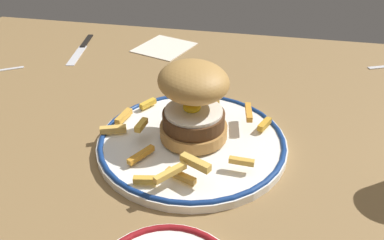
{
  "coord_description": "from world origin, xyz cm",
  "views": [
    {
      "loc": [
        10.98,
        -48.67,
        34.93
      ],
      "look_at": [
        1.09,
        -1.55,
        4.6
      ],
      "focal_mm": 37.12,
      "sensor_mm": 36.0,
      "label": 1
    }
  ],
  "objects_px": {
    "dinner_plate": "(192,141)",
    "napkin": "(164,47)",
    "burger": "(194,100)",
    "knife": "(83,46)"
  },
  "relations": [
    {
      "from": "dinner_plate",
      "to": "napkin",
      "type": "xyz_separation_m",
      "value": [
        -0.14,
        0.37,
        -0.01
      ]
    },
    {
      "from": "napkin",
      "to": "burger",
      "type": "bearing_deg",
      "value": -68.11
    },
    {
      "from": "burger",
      "to": "knife",
      "type": "relative_size",
      "value": 0.74
    },
    {
      "from": "burger",
      "to": "napkin",
      "type": "relative_size",
      "value": 1.09
    },
    {
      "from": "dinner_plate",
      "to": "knife",
      "type": "xyz_separation_m",
      "value": [
        -0.33,
        0.33,
        -0.01
      ]
    },
    {
      "from": "dinner_plate",
      "to": "burger",
      "type": "bearing_deg",
      "value": 89.74
    },
    {
      "from": "burger",
      "to": "knife",
      "type": "distance_m",
      "value": 0.47
    },
    {
      "from": "dinner_plate",
      "to": "napkin",
      "type": "relative_size",
      "value": 2.3
    },
    {
      "from": "burger",
      "to": "knife",
      "type": "height_order",
      "value": "burger"
    },
    {
      "from": "napkin",
      "to": "knife",
      "type": "bearing_deg",
      "value": -169.34
    }
  ]
}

